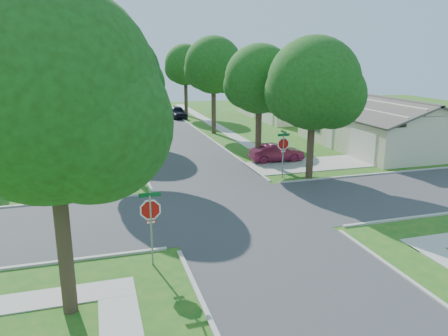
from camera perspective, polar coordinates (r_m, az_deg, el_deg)
The scene contains 21 objects.
ground at distance 21.95m, azimuth 1.35°, elevation -5.46°, with size 100.00×100.00×0.00m, color #1D5A18.
road_ns at distance 21.95m, azimuth 1.35°, elevation -5.44°, with size 7.00×100.00×0.02m, color #333335.
sidewalk_ne at distance 47.86m, azimuth -1.31°, elevation 5.69°, with size 1.20×40.00×0.04m, color #9E9B91.
sidewalk_nw at distance 46.20m, azimuth -16.11°, elevation 4.78°, with size 1.20×40.00×0.04m, color #9E9B91.
driveway at distance 31.20m, azimuth 11.18°, elevation 0.46°, with size 8.80×3.60×0.05m, color #9E9B91.
stop_sign_sw at distance 15.97m, azimuth -9.57°, elevation -5.82°, with size 1.05×0.80×2.98m.
stop_sign_ne at distance 27.26m, azimuth 7.75°, elevation 2.88°, with size 1.05×0.80×2.98m.
tree_e_near at distance 30.74m, azimuth 4.73°, elevation 11.11°, with size 4.97×4.80×8.28m.
tree_e_mid at distance 42.11m, azimuth -1.31°, elevation 12.97°, with size 5.59×5.40×9.21m.
tree_e_far at distance 54.75m, azimuth -5.02°, elevation 13.05°, with size 5.17×5.00×8.72m.
tree_w_near at distance 28.67m, azimuth -13.40°, elevation 11.45°, with size 5.38×5.20×8.97m.
tree_w_mid at distance 40.64m, azimuth -14.53°, elevation 12.78°, with size 5.80×5.60×9.56m.
tree_w_far at distance 53.65m, azimuth -15.11°, elevation 12.07°, with size 4.76×4.60×8.04m.
tree_sw_corner at distance 12.70m, azimuth -21.48°, elevation 7.75°, with size 6.21×6.00×9.55m.
tree_ne_corner at distance 27.06m, azimuth 11.71°, elevation 10.25°, with size 5.80×5.60×8.66m.
house_ne_near at distance 38.37m, azimuth 19.38°, elevation 4.84°, with size 8.42×13.60×4.23m.
house_ne_far at distance 53.83m, azimuth 8.13°, elevation 8.17°, with size 8.42×13.60×4.23m.
house_nw_far at distance 52.81m, azimuth -27.18°, elevation 6.57°, with size 8.42×13.60×4.23m.
car_driveway at distance 31.65m, azimuth 6.85°, elevation 1.99°, with size 1.35×3.87×1.28m, color #591228.
car_curb_east at distance 53.07m, azimuth -6.14°, elevation 7.28°, with size 1.71×4.24×1.45m, color black.
car_curb_west at distance 58.37m, azimuth -11.68°, elevation 7.67°, with size 1.84×4.52×1.31m, color black.
Camera 1 is at (-6.39, -19.58, 7.60)m, focal length 35.00 mm.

